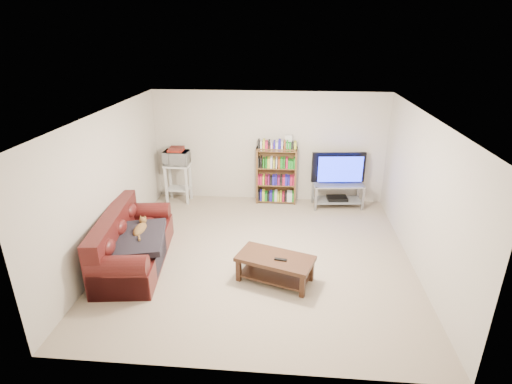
# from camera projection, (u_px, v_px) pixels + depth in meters

# --- Properties ---
(floor) EXTENTS (5.00, 5.00, 0.00)m
(floor) POSITION_uv_depth(u_px,v_px,m) (260.00, 255.00, 6.80)
(floor) COLOR tan
(floor) RESTS_ON ground
(ceiling) EXTENTS (5.00, 5.00, 0.00)m
(ceiling) POSITION_uv_depth(u_px,v_px,m) (260.00, 115.00, 5.89)
(ceiling) COLOR white
(ceiling) RESTS_ON ground
(wall_back) EXTENTS (5.00, 0.00, 5.00)m
(wall_back) POSITION_uv_depth(u_px,v_px,m) (269.00, 147.00, 8.65)
(wall_back) COLOR beige
(wall_back) RESTS_ON ground
(wall_front) EXTENTS (5.00, 0.00, 5.00)m
(wall_front) POSITION_uv_depth(u_px,v_px,m) (241.00, 282.00, 4.04)
(wall_front) COLOR beige
(wall_front) RESTS_ON ground
(wall_left) EXTENTS (0.00, 5.00, 5.00)m
(wall_left) POSITION_uv_depth(u_px,v_px,m) (108.00, 185.00, 6.54)
(wall_left) COLOR beige
(wall_left) RESTS_ON ground
(wall_right) EXTENTS (0.00, 5.00, 5.00)m
(wall_right) POSITION_uv_depth(u_px,v_px,m) (422.00, 195.00, 6.14)
(wall_right) COLOR beige
(wall_right) RESTS_ON ground
(sofa) EXTENTS (1.13, 2.16, 0.88)m
(sofa) POSITION_uv_depth(u_px,v_px,m) (130.00, 246.00, 6.47)
(sofa) COLOR #4A1413
(sofa) RESTS_ON floor
(blanket) EXTENTS (0.99, 1.17, 0.18)m
(blanket) POSITION_uv_depth(u_px,v_px,m) (138.00, 238.00, 6.27)
(blanket) COLOR black
(blanket) RESTS_ON sofa
(cat) EXTENTS (0.29, 0.59, 0.17)m
(cat) POSITION_uv_depth(u_px,v_px,m) (140.00, 230.00, 6.42)
(cat) COLOR brown
(cat) RESTS_ON sofa
(coffee_table) EXTENTS (1.25, 0.90, 0.41)m
(coffee_table) POSITION_uv_depth(u_px,v_px,m) (275.00, 264.00, 6.02)
(coffee_table) COLOR #3B2214
(coffee_table) RESTS_ON floor
(remote) EXTENTS (0.19, 0.08, 0.02)m
(remote) POSITION_uv_depth(u_px,v_px,m) (281.00, 260.00, 5.88)
(remote) COLOR black
(remote) RESTS_ON coffee_table
(tv_stand) EXTENTS (1.10, 0.58, 0.53)m
(tv_stand) POSITION_uv_depth(u_px,v_px,m) (338.00, 191.00, 8.55)
(tv_stand) COLOR #999EA3
(tv_stand) RESTS_ON floor
(television) EXTENTS (1.15, 0.27, 0.66)m
(television) POSITION_uv_depth(u_px,v_px,m) (340.00, 169.00, 8.36)
(television) COLOR black
(television) RESTS_ON tv_stand
(dvd_player) EXTENTS (0.45, 0.34, 0.06)m
(dvd_player) POSITION_uv_depth(u_px,v_px,m) (337.00, 198.00, 8.61)
(dvd_player) COLOR black
(dvd_player) RESTS_ON tv_stand
(bookshelf) EXTENTS (0.87, 0.27, 1.25)m
(bookshelf) POSITION_uv_depth(u_px,v_px,m) (276.00, 175.00, 8.66)
(bookshelf) COLOR brown
(bookshelf) RESTS_ON floor
(shelf_clutter) EXTENTS (0.64, 0.20, 0.28)m
(shelf_clutter) POSITION_uv_depth(u_px,v_px,m) (282.00, 143.00, 8.40)
(shelf_clutter) COLOR silver
(shelf_clutter) RESTS_ON bookshelf
(microwave_stand) EXTENTS (0.55, 0.40, 0.86)m
(microwave_stand) POSITION_uv_depth(u_px,v_px,m) (178.00, 178.00, 8.75)
(microwave_stand) COLOR silver
(microwave_stand) RESTS_ON floor
(microwave) EXTENTS (0.54, 0.37, 0.29)m
(microwave) POSITION_uv_depth(u_px,v_px,m) (177.00, 158.00, 8.57)
(microwave) COLOR silver
(microwave) RESTS_ON microwave_stand
(game_boxes) EXTENTS (0.32, 0.28, 0.05)m
(game_boxes) POSITION_uv_depth(u_px,v_px,m) (176.00, 150.00, 8.51)
(game_boxes) COLOR maroon
(game_boxes) RESTS_ON microwave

